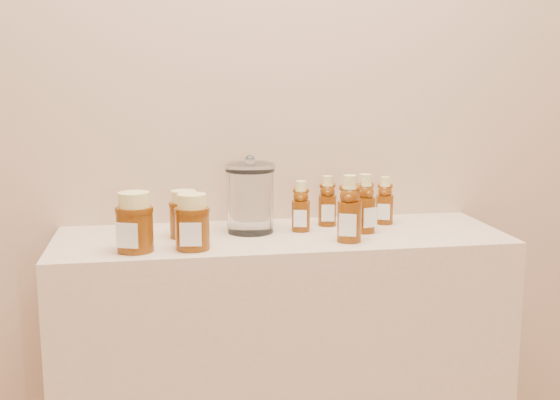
{
  "coord_description": "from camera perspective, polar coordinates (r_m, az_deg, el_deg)",
  "views": [
    {
      "loc": [
        -0.32,
        -0.25,
        1.33
      ],
      "look_at": [
        -0.01,
        1.52,
        1.0
      ],
      "focal_mm": 45.0,
      "sensor_mm": 36.0,
      "label": 1
    }
  ],
  "objects": [
    {
      "name": "honey_jar_front",
      "position": [
        1.73,
        -7.14,
        -1.77
      ],
      "size": [
        0.1,
        0.1,
        0.14
      ],
      "primitive_type": null,
      "rotation": [
        0.0,
        0.0,
        -0.16
      ],
      "color": "#582606",
      "rests_on": "display_table"
    },
    {
      "name": "bear_bottle_front_right",
      "position": [
        1.9,
        6.91,
        0.03
      ],
      "size": [
        0.08,
        0.08,
        0.18
      ],
      "primitive_type": null,
      "rotation": [
        0.0,
        0.0,
        0.26
      ],
      "color": "#582606",
      "rests_on": "display_table"
    },
    {
      "name": "display_table",
      "position": [
        2.03,
        0.12,
        -15.27
      ],
      "size": [
        1.2,
        0.4,
        0.9
      ],
      "primitive_type": "cube",
      "color": "beige",
      "rests_on": "ground"
    },
    {
      "name": "bear_bottle_back_mid",
      "position": [
        1.98,
        3.87,
        0.2
      ],
      "size": [
        0.06,
        0.06,
        0.16
      ],
      "primitive_type": null,
      "rotation": [
        0.0,
        0.0,
        -0.16
      ],
      "color": "#582606",
      "rests_on": "display_table"
    },
    {
      "name": "wall_back",
      "position": [
        2.03,
        -0.86,
        10.97
      ],
      "size": [
        3.5,
        0.02,
        2.7
      ],
      "primitive_type": "cube",
      "color": "tan",
      "rests_on": "ground"
    },
    {
      "name": "bear_bottle_back_left",
      "position": [
        1.91,
        1.7,
        -0.23
      ],
      "size": [
        0.07,
        0.07,
        0.16
      ],
      "primitive_type": null,
      "rotation": [
        0.0,
        0.0,
        -0.27
      ],
      "color": "#582606",
      "rests_on": "display_table"
    },
    {
      "name": "glass_canister",
      "position": [
        1.89,
        -2.44,
        0.41
      ],
      "size": [
        0.16,
        0.16,
        0.2
      ],
      "primitive_type": null,
      "rotation": [
        0.0,
        0.0,
        -0.22
      ],
      "color": "white",
      "rests_on": "display_table"
    },
    {
      "name": "honey_jar_back",
      "position": [
        1.85,
        -7.8,
        -1.14
      ],
      "size": [
        0.1,
        0.1,
        0.12
      ],
      "primitive_type": null,
      "rotation": [
        0.0,
        0.0,
        0.4
      ],
      "color": "#582606",
      "rests_on": "display_table"
    },
    {
      "name": "bear_bottle_back_right",
      "position": [
        2.02,
        8.52,
        0.22
      ],
      "size": [
        0.07,
        0.07,
        0.15
      ],
      "primitive_type": null,
      "rotation": [
        0.0,
        0.0,
        -0.4
      ],
      "color": "#582606",
      "rests_on": "display_table"
    },
    {
      "name": "honey_jar_left",
      "position": [
        1.73,
        -11.73,
        -1.77
      ],
      "size": [
        0.12,
        0.12,
        0.15
      ],
      "primitive_type": null,
      "rotation": [
        0.0,
        0.0,
        -0.4
      ],
      "color": "#582606",
      "rests_on": "display_table"
    },
    {
      "name": "bear_bottle_front_left",
      "position": [
        1.79,
        5.68,
        -0.35
      ],
      "size": [
        0.09,
        0.09,
        0.19
      ],
      "primitive_type": null,
      "rotation": [
        0.0,
        0.0,
        -0.4
      ],
      "color": "#582606",
      "rests_on": "display_table"
    }
  ]
}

